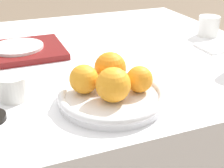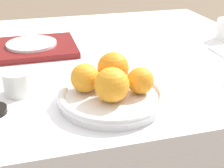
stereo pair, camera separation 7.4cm
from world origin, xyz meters
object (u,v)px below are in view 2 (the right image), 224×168
(orange_0, at_px, (112,85))
(side_plate, at_px, (32,44))
(orange_1, at_px, (113,68))
(orange_2, at_px, (85,78))
(orange_3, at_px, (140,81))
(serving_tray, at_px, (32,48))
(fruit_platter, at_px, (112,97))
(cup_0, at_px, (18,83))

(orange_0, xyz_separation_m, side_plate, (-0.17, 0.46, -0.04))
(orange_0, height_order, orange_1, same)
(orange_0, distance_m, orange_2, 0.08)
(orange_3, relative_size, serving_tray, 0.22)
(orange_0, xyz_separation_m, orange_2, (-0.05, 0.06, -0.01))
(orange_0, relative_size, serving_tray, 0.27)
(serving_tray, height_order, side_plate, side_plate)
(fruit_platter, height_order, orange_2, orange_2)
(orange_3, height_order, cup_0, orange_3)
(serving_tray, relative_size, side_plate, 1.75)
(orange_1, relative_size, cup_0, 1.08)
(side_plate, height_order, cup_0, cup_0)
(orange_1, relative_size, side_plate, 0.48)
(orange_0, xyz_separation_m, orange_3, (0.08, 0.02, -0.01))
(orange_1, relative_size, orange_2, 1.15)
(side_plate, bearing_deg, orange_3, -61.33)
(fruit_platter, bearing_deg, cup_0, 153.55)
(side_plate, bearing_deg, orange_1, -62.29)
(orange_2, bearing_deg, cup_0, 155.67)
(orange_2, distance_m, side_plate, 0.42)
(orange_2, bearing_deg, orange_0, -52.30)
(orange_2, relative_size, cup_0, 0.94)
(orange_3, bearing_deg, cup_0, 157.90)
(orange_3, relative_size, cup_0, 0.86)
(orange_0, distance_m, cup_0, 0.25)
(orange_0, bearing_deg, orange_1, 72.77)
(fruit_platter, bearing_deg, side_plate, 111.76)
(orange_3, distance_m, side_plate, 0.51)
(orange_3, bearing_deg, orange_0, -165.01)
(orange_2, bearing_deg, serving_tray, 106.12)
(orange_3, bearing_deg, side_plate, 118.67)
(orange_2, xyz_separation_m, serving_tray, (-0.12, 0.40, -0.05))
(orange_1, height_order, side_plate, orange_1)
(serving_tray, bearing_deg, side_plate, -90.00)
(fruit_platter, bearing_deg, serving_tray, 111.76)
(fruit_platter, relative_size, cup_0, 3.47)
(fruit_platter, height_order, orange_3, orange_3)
(serving_tray, bearing_deg, cup_0, -97.87)
(orange_1, bearing_deg, orange_2, -160.00)
(serving_tray, bearing_deg, orange_0, -70.37)
(orange_1, bearing_deg, orange_3, -56.71)
(fruit_platter, relative_size, orange_0, 3.24)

